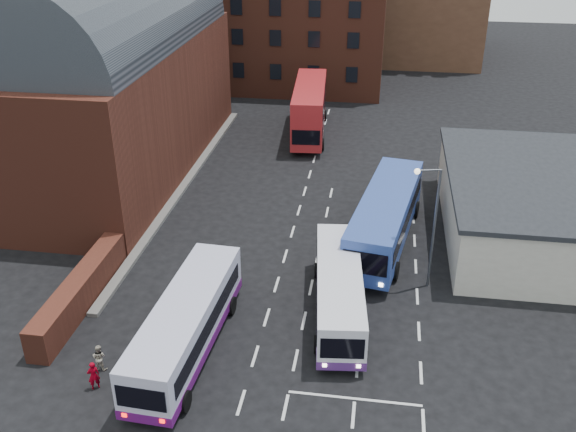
# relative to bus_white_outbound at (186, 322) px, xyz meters

# --- Properties ---
(ground) EXTENTS (180.00, 180.00, 0.00)m
(ground) POSITION_rel_bus_white_outbound_xyz_m (3.33, 0.89, -1.75)
(ground) COLOR black
(railway_station) EXTENTS (12.00, 28.00, 16.00)m
(railway_station) POSITION_rel_bus_white_outbound_xyz_m (-12.17, 21.89, 5.89)
(railway_station) COLOR #602B1E
(railway_station) RESTS_ON ground
(forecourt_wall) EXTENTS (1.20, 10.00, 1.80)m
(forecourt_wall) POSITION_rel_bus_white_outbound_xyz_m (-6.87, 2.89, -0.85)
(forecourt_wall) COLOR #602B1E
(forecourt_wall) RESTS_ON ground
(cream_building) EXTENTS (10.40, 16.40, 4.25)m
(cream_building) POSITION_rel_bus_white_outbound_xyz_m (18.33, 14.89, 0.41)
(cream_building) COLOR beige
(cream_building) RESTS_ON ground
(brick_terrace) EXTENTS (22.00, 10.00, 11.00)m
(brick_terrace) POSITION_rel_bus_white_outbound_xyz_m (-2.67, 46.89, 3.75)
(brick_terrace) COLOR brown
(brick_terrace) RESTS_ON ground
(castle_keep) EXTENTS (22.00, 22.00, 12.00)m
(castle_keep) POSITION_rel_bus_white_outbound_xyz_m (9.33, 66.89, 4.25)
(castle_keep) COLOR brown
(castle_keep) RESTS_ON ground
(bus_white_outbound) EXTENTS (3.18, 10.97, 2.96)m
(bus_white_outbound) POSITION_rel_bus_white_outbound_xyz_m (0.00, 0.00, 0.00)
(bus_white_outbound) COLOR silver
(bus_white_outbound) RESTS_ON ground
(bus_white_inbound) EXTENTS (3.41, 10.31, 2.76)m
(bus_white_inbound) POSITION_rel_bus_white_outbound_xyz_m (7.06, 4.18, -0.12)
(bus_white_inbound) COLOR white
(bus_white_inbound) RESTS_ON ground
(bus_blue) EXTENTS (4.85, 12.77, 3.40)m
(bus_blue) POSITION_rel_bus_white_outbound_xyz_m (9.33, 12.22, 0.26)
(bus_blue) COLOR #2F4AA1
(bus_blue) RESTS_ON ground
(bus_red_double) EXTENTS (3.58, 11.82, 4.66)m
(bus_red_double) POSITION_rel_bus_white_outbound_xyz_m (2.18, 31.45, 0.73)
(bus_red_double) COLOR red
(bus_red_double) RESTS_ON ground
(street_lamp) EXTENTS (1.47, 0.53, 7.36)m
(street_lamp) POSITION_rel_bus_white_outbound_xyz_m (11.68, 7.62, 2.69)
(street_lamp) COLOR #4F535A
(street_lamp) RESTS_ON ground
(pedestrian_red) EXTENTS (0.64, 0.60, 1.48)m
(pedestrian_red) POSITION_rel_bus_white_outbound_xyz_m (-3.47, -3.19, -1.01)
(pedestrian_red) COLOR #900012
(pedestrian_red) RESTS_ON ground
(pedestrian_beige) EXTENTS (0.72, 0.59, 1.36)m
(pedestrian_beige) POSITION_rel_bus_white_outbound_xyz_m (-3.76, -1.90, -1.07)
(pedestrian_beige) COLOR #ADA691
(pedestrian_beige) RESTS_ON ground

